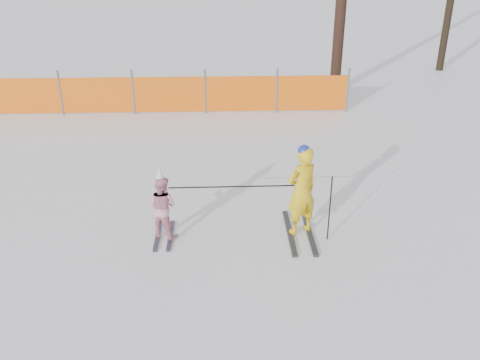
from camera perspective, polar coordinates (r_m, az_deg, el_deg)
name	(u,v)px	position (r m, az deg, el deg)	size (l,w,h in m)	color
ground	(241,247)	(8.95, 0.12, -7.18)	(120.00, 120.00, 0.00)	white
adult	(302,191)	(8.98, 6.60, -1.21)	(0.68, 1.48, 1.65)	black
child	(162,206)	(9.03, -8.32, -2.78)	(0.67, 0.97, 1.29)	black
ski_poles	(267,195)	(8.85, 2.92, -1.57)	(2.68, 0.22, 1.18)	black
safety_fence	(61,95)	(15.76, -18.55, 8.55)	(16.06, 0.06, 1.25)	#595960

